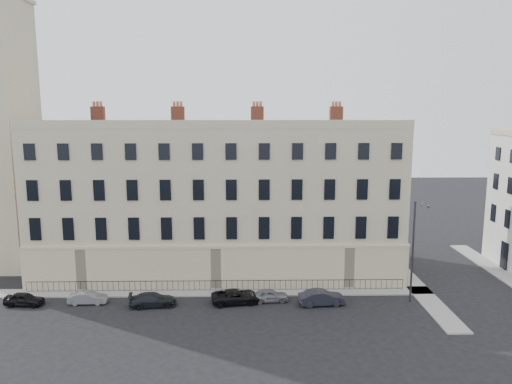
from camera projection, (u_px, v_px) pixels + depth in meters
ground at (285, 314)px, 41.27m from camera, size 160.00×160.00×0.00m
terrace at (219, 199)px, 51.67m from camera, size 36.22×12.22×17.00m
pavement_terrace at (172, 292)px, 45.99m from camera, size 48.00×2.00×0.12m
pavement_east_return at (409, 280)px, 49.40m from camera, size 2.00×24.00×0.12m
pavement_adjacent at (499, 272)px, 51.57m from camera, size 2.00×20.00×0.12m
railings at (216, 286)px, 46.38m from camera, size 35.00×0.04×0.96m
car_a at (24, 299)px, 43.05m from camera, size 3.46×1.61×1.15m
car_b at (88, 298)px, 43.46m from camera, size 3.34×1.27×1.09m
car_c at (153, 300)px, 42.90m from camera, size 4.23×2.16×1.18m
car_d at (236, 296)px, 43.57m from camera, size 4.62×2.68×1.21m
car_e at (269, 295)px, 43.94m from camera, size 3.45×1.64×1.14m
car_f at (322, 298)px, 43.15m from camera, size 4.13×1.82×1.32m
streetlamp at (414, 247)px, 43.01m from camera, size 0.90×1.85×9.05m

